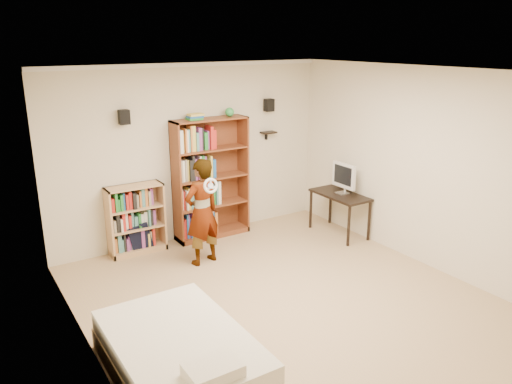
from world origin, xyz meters
TOP-DOWN VIEW (x-y plane):
  - ground at (0.00, 0.00)m, footprint 4.50×5.00m
  - room_shell at (0.00, 0.00)m, footprint 4.52×5.02m
  - crown_molding at (0.00, 0.00)m, footprint 4.50×5.00m
  - speaker_left at (-1.05, 2.40)m, footprint 0.14×0.12m
  - speaker_right at (1.35, 2.40)m, footprint 0.14×0.12m
  - wall_shelf at (1.35, 2.41)m, footprint 0.25×0.16m
  - tall_bookshelf at (0.22, 2.33)m, footprint 1.19×0.35m
  - low_bookshelf at (-1.01, 2.35)m, footprint 0.82×0.31m
  - computer_desk at (1.98, 1.30)m, footprint 0.50×0.99m
  - imac at (2.03, 1.30)m, footprint 0.14×0.49m
  - daybed at (-1.65, -0.61)m, footprint 1.16×1.78m
  - person at (-0.35, 1.50)m, footprint 0.61×0.47m
  - wii_wheel at (-0.35, 1.22)m, footprint 0.21×0.08m
  - navy_bag at (-0.98, 2.34)m, footprint 0.35×0.24m

SIDE VIEW (x-z plane):
  - ground at x=0.00m, z-range -0.01..0.01m
  - navy_bag at x=-0.98m, z-range 0.00..0.46m
  - daybed at x=-1.65m, z-range 0.00..0.53m
  - computer_desk at x=1.98m, z-range 0.00..0.68m
  - low_bookshelf at x=-1.01m, z-range 0.00..1.02m
  - person at x=-0.35m, z-range 0.00..1.51m
  - imac at x=2.03m, z-range 0.68..1.16m
  - tall_bookshelf at x=0.22m, z-range 0.00..1.89m
  - wii_wheel at x=-0.35m, z-range 1.09..1.30m
  - wall_shelf at x=1.35m, z-range 1.54..1.56m
  - room_shell at x=0.00m, z-range 0.41..3.12m
  - speaker_left at x=-1.05m, z-range 1.90..2.10m
  - speaker_right at x=1.35m, z-range 1.90..2.10m
  - crown_molding at x=0.00m, z-range 2.64..2.70m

